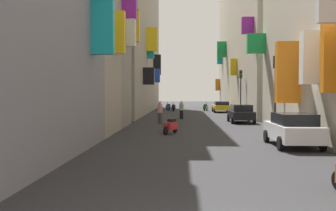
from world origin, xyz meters
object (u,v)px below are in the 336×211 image
object	(u,v)px
scooter_red	(171,126)
parked_car_black	(241,113)
traffic_light_far_corner	(275,81)
scooter_blue	(168,107)
parked_car_yellow	(221,106)
parked_car_white	(293,129)
scooter_green	(206,107)
pedestrian_near_left	(182,110)
traffic_light_near_corner	(241,85)
scooter_black	(173,107)
pedestrian_crossing	(160,112)

from	to	relation	value
scooter_red	parked_car_black	bearing A→B (deg)	58.40
traffic_light_far_corner	scooter_blue	bearing A→B (deg)	104.82
parked_car_yellow	parked_car_white	distance (m)	30.34
scooter_green	traffic_light_far_corner	xyz separation A→B (m)	(2.66, -27.31, 2.66)
pedestrian_near_left	parked_car_yellow	bearing A→B (deg)	69.17
parked_car_white	pedestrian_near_left	world-z (taller)	pedestrian_near_left
pedestrian_near_left	traffic_light_near_corner	xyz separation A→B (m)	(5.73, 3.07, 2.26)
pedestrian_near_left	scooter_red	bearing A→B (deg)	-92.69
parked_car_yellow	pedestrian_near_left	world-z (taller)	pedestrian_near_left
parked_car_yellow	scooter_green	distance (m)	4.10
parked_car_black	scooter_green	distance (m)	20.36
scooter_black	scooter_green	distance (m)	4.31
parked_car_black	scooter_green	world-z (taller)	parked_car_black
parked_car_yellow	parked_car_white	bearing A→B (deg)	-89.61
parked_car_yellow	scooter_black	distance (m)	6.49
pedestrian_crossing	traffic_light_far_corner	world-z (taller)	traffic_light_far_corner
parked_car_white	scooter_green	size ratio (longest dim) A/B	2.13
parked_car_black	scooter_black	bearing A→B (deg)	106.73
scooter_green	pedestrian_crossing	xyz separation A→B (m)	(-4.75, -21.50, 0.40)
scooter_blue	parked_car_yellow	bearing A→B (deg)	-38.61
scooter_black	pedestrian_near_left	distance (m)	15.35
scooter_red	pedestrian_near_left	xyz separation A→B (m)	(0.60, 12.68, 0.35)
scooter_black	parked_car_yellow	bearing A→B (deg)	-25.41
parked_car_black	scooter_black	xyz separation A→B (m)	(-5.81, 19.33, -0.29)
scooter_black	traffic_light_near_corner	distance (m)	14.25
parked_car_black	traffic_light_far_corner	xyz separation A→B (m)	(1.05, -7.01, 2.37)
pedestrian_crossing	traffic_light_near_corner	size ratio (longest dim) A/B	0.38
pedestrian_near_left	parked_car_white	bearing A→B (deg)	-74.40
pedestrian_near_left	traffic_light_far_corner	size ratio (longest dim) A/B	0.35
parked_car_black	scooter_green	xyz separation A→B (m)	(-1.61, 20.30, -0.29)
parked_car_white	scooter_green	world-z (taller)	parked_car_white
parked_car_white	traffic_light_near_corner	size ratio (longest dim) A/B	0.90
scooter_green	traffic_light_near_corner	bearing A→B (deg)	-78.78
scooter_black	traffic_light_far_corner	world-z (taller)	traffic_light_far_corner
parked_car_black	scooter_blue	bearing A→B (deg)	106.77
scooter_red	scooter_black	bearing A→B (deg)	91.00
parked_car_yellow	traffic_light_near_corner	bearing A→B (deg)	-84.18
pedestrian_near_left	scooter_black	bearing A→B (deg)	94.06
parked_car_black	scooter_green	bearing A→B (deg)	94.54
scooter_black	scooter_blue	bearing A→B (deg)	107.06
scooter_black	scooter_blue	size ratio (longest dim) A/B	1.03
parked_car_yellow	scooter_black	xyz separation A→B (m)	(-5.85, 2.78, -0.25)
scooter_green	pedestrian_near_left	xyz separation A→B (m)	(-3.11, -16.27, 0.35)
parked_car_black	parked_car_white	size ratio (longest dim) A/B	0.97
parked_car_white	pedestrian_crossing	size ratio (longest dim) A/B	2.37
scooter_green	pedestrian_crossing	world-z (taller)	pedestrian_crossing
scooter_blue	traffic_light_far_corner	size ratio (longest dim) A/B	0.39
scooter_green	pedestrian_crossing	size ratio (longest dim) A/B	1.12
scooter_blue	traffic_light_near_corner	distance (m)	16.79
scooter_green	pedestrian_near_left	distance (m)	16.57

